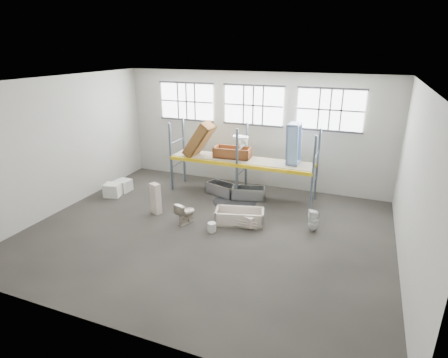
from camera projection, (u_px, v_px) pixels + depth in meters
The scene contains 34 objects.
floor at pixel (208, 232), 12.55m from camera, with size 12.00×10.00×0.10m, color #44403A.
ceiling at pixel (205, 80), 10.79m from camera, with size 12.00×10.00×0.10m, color silver.
wall_back at pixel (253, 130), 16.08m from camera, with size 12.00×0.10×5.00m, color #ADACA0.
wall_front at pixel (104, 232), 7.26m from camera, with size 12.00×0.10×5.00m, color #B3B2A6.
wall_left at pixel (61, 144), 13.75m from camera, with size 0.10×10.00×5.00m, color #9E9C93.
wall_right at pixel (416, 187), 9.59m from camera, with size 0.10×10.00×5.00m, color #B3B2A7.
window_left at pixel (187, 101), 16.70m from camera, with size 2.60×0.04×1.60m, color white.
window_mid at pixel (253, 105), 15.60m from camera, with size 2.60×0.04×1.60m, color white.
window_right at pixel (330, 110), 14.50m from camera, with size 2.60×0.04×1.60m, color white.
rack_upright_la at pixel (171, 158), 15.58m from camera, with size 0.08×0.08×3.00m, color slate.
rack_upright_lb at pixel (184, 150), 16.63m from camera, with size 0.08×0.08×3.00m, color slate.
rack_upright_ma at pixel (237, 165), 14.55m from camera, with size 0.08×0.08×3.00m, color slate.
rack_upright_mb at pixel (246, 157), 15.59m from camera, with size 0.08×0.08×3.00m, color slate.
rack_upright_ra at pixel (313, 175), 13.51m from camera, with size 0.08×0.08×3.00m, color slate.
rack_upright_rb at pixel (317, 165), 14.56m from camera, with size 0.08×0.08×3.00m, color slate.
rack_beam_front at pixel (237, 165), 14.55m from camera, with size 6.00×0.10×0.14m, color yellow.
rack_beam_back at pixel (246, 157), 15.59m from camera, with size 6.00×0.10×0.14m, color yellow.
shelf_deck at pixel (242, 159), 15.04m from camera, with size 5.90×1.10×0.03m, color gray.
wet_patch at pixel (235, 202), 14.89m from camera, with size 1.80×1.80×0.00m, color black.
bathtub_beige at pixel (240, 217), 13.02m from camera, with size 1.72×0.81×0.51m, color beige, non-canonical shape.
cistern_spare at pixel (248, 222), 12.58m from camera, with size 0.39×0.18×0.37m, color beige.
sink_in_tub at pixel (226, 221), 12.91m from camera, with size 0.42×0.42×0.14m, color beige.
toilet_beige at pixel (186, 213), 13.01m from camera, with size 0.43×0.76×0.78m, color beige.
cistern_tall at pixel (156, 199), 13.67m from camera, with size 0.38×0.25×1.19m, color beige.
toilet_white at pixel (314, 220), 12.43m from camera, with size 0.35×0.36×0.77m, color white.
steel_tub_left at pixel (222, 189), 15.52m from camera, with size 1.35×0.63×0.50m, color #B0B2B9, non-canonical shape.
steel_tub_right at pixel (248, 193), 15.10m from camera, with size 1.35×0.63×0.49m, color #B6BABD, non-canonical shape.
rust_tub_flat at pixel (232, 152), 15.18m from camera, with size 1.52×0.71×0.43m, color brown, non-canonical shape.
rust_tub_tilted at pixel (199, 140), 15.23m from camera, with size 1.63×0.77×0.46m, color olive, non-canonical shape.
sink_on_shelf at pixel (241, 149), 14.69m from camera, with size 0.64×0.49×0.57m, color white.
blue_tub_upright at pixel (294, 144), 14.22m from camera, with size 1.62×0.76×0.46m, color #7FA1CA, non-canonical shape.
bucket at pixel (212, 227), 12.43m from camera, with size 0.29×0.29×0.33m, color silver.
carton_near at pixel (113, 190), 15.36m from camera, with size 0.64×0.55×0.55m, color silver.
carton_far at pixel (123, 185), 15.91m from camera, with size 0.61×0.61×0.51m, color beige.
Camera 1 is at (4.60, -10.17, 6.00)m, focal length 29.17 mm.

